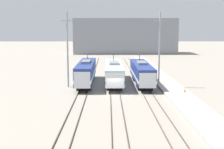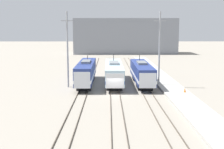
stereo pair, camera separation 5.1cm
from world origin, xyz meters
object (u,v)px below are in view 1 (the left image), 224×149
at_px(locomotive_far_left, 86,72).
at_px(catenary_tower_right, 159,48).
at_px(locomotive_center, 114,73).
at_px(locomotive_far_right, 142,73).
at_px(catenary_tower_left, 67,49).
at_px(traffic_cone, 185,90).

distance_m(locomotive_far_left, catenary_tower_right, 13.70).
height_order(locomotive_far_left, locomotive_center, locomotive_center).
xyz_separation_m(locomotive_far_left, locomotive_far_right, (10.06, 0.09, -0.11)).
xyz_separation_m(locomotive_far_right, catenary_tower_left, (-12.98, -2.47, 4.56)).
xyz_separation_m(locomotive_far_left, traffic_cone, (15.68, -9.00, -1.45)).
relative_size(locomotive_far_right, catenary_tower_left, 1.42).
distance_m(catenary_tower_left, traffic_cone, 20.60).
bearing_deg(catenary_tower_left, locomotive_far_left, 39.28).
relative_size(locomotive_center, catenary_tower_left, 1.50).
height_order(locomotive_far_right, catenary_tower_left, catenary_tower_left).
distance_m(locomotive_far_left, locomotive_far_right, 10.06).
bearing_deg(locomotive_center, traffic_cone, -41.91).
bearing_deg(locomotive_far_right, locomotive_center, 174.72).
distance_m(locomotive_center, catenary_tower_left, 9.64).
relative_size(catenary_tower_left, catenary_tower_right, 1.00).
height_order(locomotive_far_right, traffic_cone, locomotive_far_right).
height_order(locomotive_center, locomotive_far_right, locomotive_center).
distance_m(locomotive_far_right, catenary_tower_right, 5.84).
xyz_separation_m(locomotive_center, traffic_cone, (10.65, -9.56, -1.31)).
bearing_deg(catenary_tower_right, catenary_tower_left, 180.00).
bearing_deg(locomotive_far_left, traffic_cone, -29.87).
height_order(locomotive_center, traffic_cone, locomotive_center).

